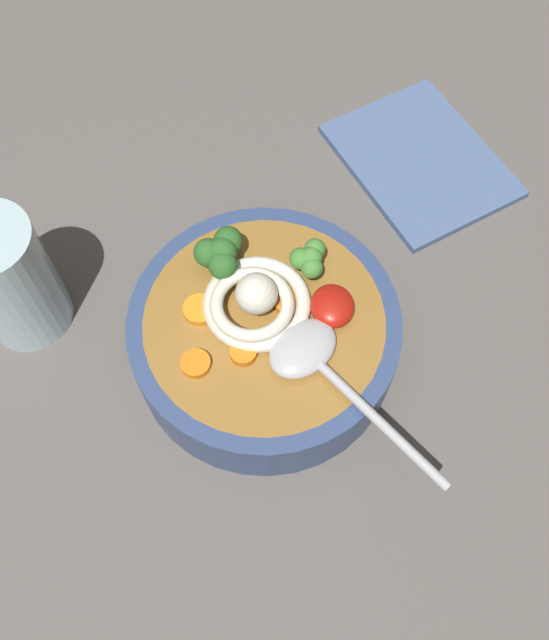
{
  "coord_description": "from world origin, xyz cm",
  "views": [
    {
      "loc": [
        22.35,
        -0.46,
        59.51
      ],
      "look_at": [
        -3.82,
        0.38,
        8.78
      ],
      "focal_mm": 39.37,
      "sensor_mm": 36.0,
      "label": 1
    }
  ],
  "objects_px": {
    "drinking_glass": "(15,279)",
    "noodle_pile": "(261,301)",
    "folded_napkin": "(425,161)",
    "soup_spoon": "(321,360)",
    "soup_bowl": "(274,335)"
  },
  "relations": [
    {
      "from": "soup_bowl",
      "to": "noodle_pile",
      "type": "height_order",
      "value": "noodle_pile"
    },
    {
      "from": "folded_napkin",
      "to": "noodle_pile",
      "type": "bearing_deg",
      "value": -41.12
    },
    {
      "from": "noodle_pile",
      "to": "folded_napkin",
      "type": "relative_size",
      "value": 0.55
    },
    {
      "from": "soup_spoon",
      "to": "folded_napkin",
      "type": "distance_m",
      "value": 0.28
    },
    {
      "from": "soup_bowl",
      "to": "noodle_pile",
      "type": "distance_m",
      "value": 0.04
    },
    {
      "from": "drinking_glass",
      "to": "folded_napkin",
      "type": "height_order",
      "value": "drinking_glass"
    },
    {
      "from": "noodle_pile",
      "to": "soup_spoon",
      "type": "height_order",
      "value": "noodle_pile"
    },
    {
      "from": "noodle_pile",
      "to": "soup_spoon",
      "type": "xyz_separation_m",
      "value": [
        0.05,
        0.05,
        -0.0
      ]
    },
    {
      "from": "drinking_glass",
      "to": "noodle_pile",
      "type": "bearing_deg",
      "value": 81.15
    },
    {
      "from": "soup_bowl",
      "to": "soup_spoon",
      "type": "bearing_deg",
      "value": 40.98
    },
    {
      "from": "folded_napkin",
      "to": "drinking_glass",
      "type": "bearing_deg",
      "value": -66.42
    },
    {
      "from": "soup_bowl",
      "to": "folded_napkin",
      "type": "xyz_separation_m",
      "value": [
        -0.21,
        0.16,
        -0.03
      ]
    },
    {
      "from": "soup_bowl",
      "to": "soup_spoon",
      "type": "height_order",
      "value": "soup_spoon"
    },
    {
      "from": "soup_bowl",
      "to": "folded_napkin",
      "type": "height_order",
      "value": "soup_bowl"
    },
    {
      "from": "soup_bowl",
      "to": "folded_napkin",
      "type": "relative_size",
      "value": 1.28
    }
  ]
}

